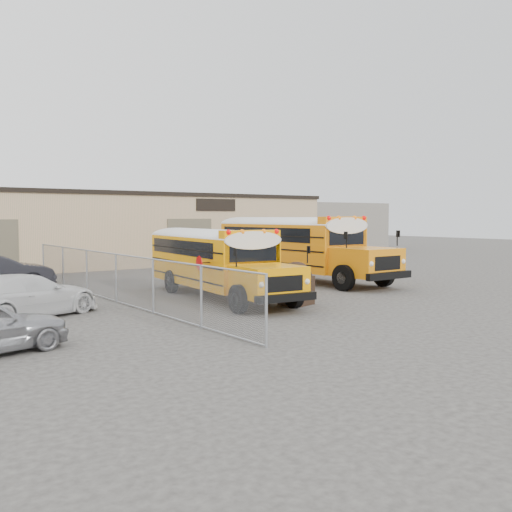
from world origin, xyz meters
TOP-DOWN VIEW (x-y plane):
  - ground at (0.00, 0.00)m, footprint 120.00×120.00m
  - warehouse at (-0.00, 19.99)m, footprint 30.20×10.20m
  - chainlink_fence at (-6.00, 3.00)m, footprint 0.07×18.07m
  - distant_building_right at (24.00, 24.00)m, footprint 10.00×8.00m
  - school_bus_left at (-1.66, 7.67)m, footprint 3.37×9.46m
  - school_bus_right at (4.19, 11.48)m, footprint 2.93×10.92m
  - tarp_bundle at (-1.04, -1.32)m, footprint 1.24×1.17m
  - car_white at (-9.53, 1.66)m, footprint 5.16×3.58m

SIDE VIEW (x-z plane):
  - ground at x=0.00m, z-range 0.00..0.00m
  - car_white at x=-9.53m, z-range 0.00..1.39m
  - tarp_bundle at x=-1.04m, z-range 0.02..1.56m
  - chainlink_fence at x=-6.00m, z-range 0.00..1.80m
  - school_bus_left at x=-1.66m, z-range 0.21..2.92m
  - school_bus_right at x=4.19m, z-range 0.25..3.44m
  - distant_building_right at x=24.00m, z-range 0.00..4.40m
  - warehouse at x=0.00m, z-range 0.04..4.71m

